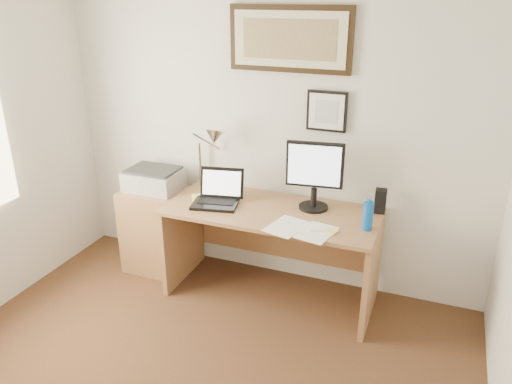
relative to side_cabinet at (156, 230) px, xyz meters
The scene contains 17 objects.
wall_back 1.32m from the side_cabinet, 19.18° to the left, with size 3.50×0.02×2.50m, color silver.
side_cabinet is the anchor object (origin of this frame).
water_bottle 1.86m from the side_cabinet, ahead, with size 0.07×0.07×0.20m, color #0D52B2.
bottle_cap 1.89m from the side_cabinet, ahead, with size 0.04×0.04×0.02m, color #0D52B2.
speaker 1.90m from the side_cabinet, ahead, with size 0.08×0.07×0.18m, color black.
paper_sheet_a 1.35m from the side_cabinet, 12.53° to the right, with size 0.22×0.31×0.00m, color white.
paper_sheet_b 1.56m from the side_cabinet, 11.42° to the right, with size 0.21×0.30×0.00m, color white.
sticky_pad 1.64m from the side_cabinet, ahead, with size 0.08×0.08×0.01m, color #FFE678.
marker_pen 1.58m from the side_cabinet, 10.35° to the right, with size 0.02×0.02×0.14m, color silver.
book 0.62m from the side_cabinet, 17.66° to the right, with size 0.19×0.25×0.02m, color #F2EA72.
desk 1.08m from the side_cabinet, ahead, with size 1.60×0.70×0.75m.
laptop 0.79m from the side_cabinet, ahead, with size 0.38×0.36×0.26m.
lcd_monitor 1.51m from the side_cabinet, ahead, with size 0.42×0.22×0.52m.
printer 0.45m from the side_cabinet, 94.38° to the left, with size 0.44×0.34×0.18m.
desk_lamp 0.98m from the side_cabinet, 14.38° to the left, with size 0.29×0.27×0.53m.
picture_large 1.93m from the side_cabinet, 15.25° to the left, with size 0.92×0.04×0.47m.
picture_small 1.77m from the side_cabinet, 12.05° to the left, with size 0.30×0.03×0.30m.
Camera 1 is at (1.28, -1.59, 2.29)m, focal length 35.00 mm.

